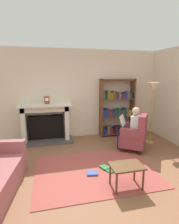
# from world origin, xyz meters

# --- Properties ---
(ground) EXTENTS (14.00, 14.00, 0.00)m
(ground) POSITION_xyz_m (0.00, 0.00, 0.00)
(ground) COLOR brown
(back_wall) EXTENTS (5.60, 0.10, 2.70)m
(back_wall) POSITION_xyz_m (0.00, 2.55, 1.35)
(back_wall) COLOR beige
(back_wall) RESTS_ON ground
(side_wall_right) EXTENTS (0.10, 5.20, 2.70)m
(side_wall_right) POSITION_xyz_m (2.65, 1.25, 1.35)
(side_wall_right) COLOR beige
(side_wall_right) RESTS_ON ground
(area_rug) EXTENTS (2.40, 1.80, 0.01)m
(area_rug) POSITION_xyz_m (0.00, 0.30, 0.01)
(area_rug) COLOR #A44940
(area_rug) RESTS_ON ground
(fireplace) EXTENTS (1.53, 0.64, 1.13)m
(fireplace) POSITION_xyz_m (-0.96, 2.30, 0.60)
(fireplace) COLOR #4C4742
(fireplace) RESTS_ON ground
(mantel_clock) EXTENTS (0.14, 0.14, 0.22)m
(mantel_clock) POSITION_xyz_m (-0.90, 2.20, 1.24)
(mantel_clock) COLOR brown
(mantel_clock) RESTS_ON fireplace
(bookshelf) EXTENTS (1.11, 0.32, 1.82)m
(bookshelf) POSITION_xyz_m (1.27, 2.33, 0.85)
(bookshelf) COLOR brown
(bookshelf) RESTS_ON ground
(armchair_reading) EXTENTS (0.88, 0.88, 0.97)m
(armchair_reading) POSITION_xyz_m (1.29, 1.07, 0.42)
(armchair_reading) COLOR #331E14
(armchair_reading) RESTS_ON ground
(seated_reader) EXTENTS (0.59, 0.56, 1.14)m
(seated_reader) POSITION_xyz_m (1.20, 1.14, 0.62)
(seated_reader) COLOR silver
(seated_reader) RESTS_ON ground
(side_table) EXTENTS (0.56, 0.39, 0.42)m
(side_table) POSITION_xyz_m (0.38, -0.36, 0.36)
(side_table) COLOR brown
(side_table) RESTS_ON ground
(scattered_books) EXTENTS (0.68, 0.37, 0.04)m
(scattered_books) POSITION_xyz_m (0.14, 0.23, 0.03)
(scattered_books) COLOR #267233
(scattered_books) RESTS_ON area_rug
(floor_lamp) EXTENTS (0.32, 0.32, 1.74)m
(floor_lamp) POSITION_xyz_m (1.95, 1.44, 1.47)
(floor_lamp) COLOR #B7933F
(floor_lamp) RESTS_ON ground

